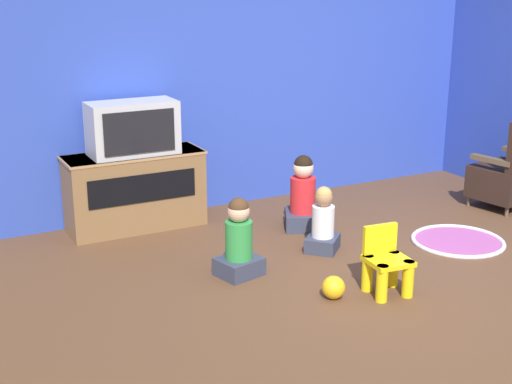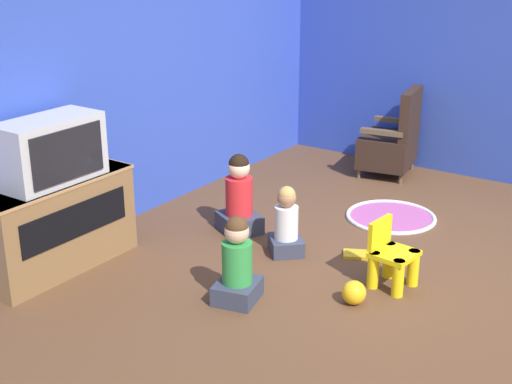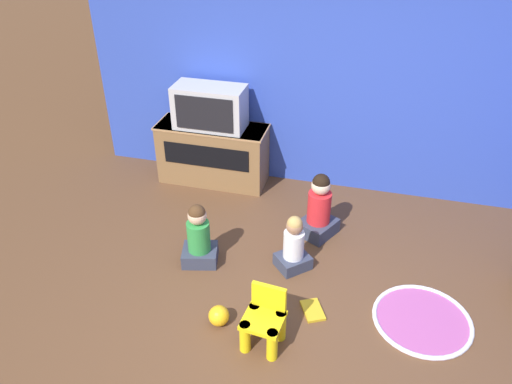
{
  "view_description": "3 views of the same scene",
  "coord_description": "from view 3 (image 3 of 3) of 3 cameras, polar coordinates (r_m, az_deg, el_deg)",
  "views": [
    {
      "loc": [
        -3.46,
        -4.01,
        2.24
      ],
      "look_at": [
        -1.09,
        0.54,
        0.69
      ],
      "focal_mm": 50.0,
      "sensor_mm": 36.0,
      "label": 1
    },
    {
      "loc": [
        -4.79,
        -2.01,
        2.45
      ],
      "look_at": [
        -0.84,
        0.72,
        0.69
      ],
      "focal_mm": 50.0,
      "sensor_mm": 36.0,
      "label": 2
    },
    {
      "loc": [
        0.26,
        -2.75,
        3.13
      ],
      "look_at": [
        -0.65,
        0.67,
        0.85
      ],
      "focal_mm": 35.0,
      "sensor_mm": 36.0,
      "label": 3
    }
  ],
  "objects": [
    {
      "name": "child_watching_right",
      "position": [
        4.6,
        4.32,
        -6.17
      ],
      "size": [
        0.38,
        0.38,
        0.57
      ],
      "rotation": [
        0.0,
        0.0,
        0.76
      ],
      "color": "#33384C",
      "rests_on": "ground_plane"
    },
    {
      "name": "wall_back",
      "position": [
        5.48,
        9.01,
        13.1
      ],
      "size": [
        5.52,
        0.12,
        2.64
      ],
      "color": "#2D47B2",
      "rests_on": "ground_plane"
    },
    {
      "name": "television",
      "position": [
        5.58,
        -5.3,
        9.64
      ],
      "size": [
        0.79,
        0.39,
        0.48
      ],
      "color": "#B7B7BC",
      "rests_on": "tv_cabinet"
    },
    {
      "name": "tv_cabinet",
      "position": [
        5.85,
        -4.94,
        4.48
      ],
      "size": [
        1.27,
        0.47,
        0.71
      ],
      "color": "brown",
      "rests_on": "ground_plane"
    },
    {
      "name": "child_watching_left",
      "position": [
        4.66,
        -6.56,
        -5.23
      ],
      "size": [
        0.38,
        0.35,
        0.64
      ],
      "rotation": [
        0.0,
        0.0,
        0.24
      ],
      "color": "#33384C",
      "rests_on": "ground_plane"
    },
    {
      "name": "yellow_kid_chair",
      "position": [
        3.96,
        0.92,
        -14.75
      ],
      "size": [
        0.33,
        0.32,
        0.5
      ],
      "rotation": [
        0.0,
        0.0,
        -0.1
      ],
      "color": "yellow",
      "rests_on": "ground_plane"
    },
    {
      "name": "play_mat",
      "position": [
        4.47,
        18.47,
        -13.69
      ],
      "size": [
        0.82,
        0.82,
        0.04
      ],
      "color": "#A54C8C",
      "rests_on": "ground_plane"
    },
    {
      "name": "ground_plane",
      "position": [
        4.17,
        6.53,
        -16.04
      ],
      "size": [
        30.0,
        30.0,
        0.0
      ],
      "primitive_type": "plane",
      "color": "brown"
    },
    {
      "name": "toy_ball",
      "position": [
        4.19,
        -4.27,
        -13.92
      ],
      "size": [
        0.17,
        0.17,
        0.17
      ],
      "color": "yellow",
      "rests_on": "ground_plane"
    },
    {
      "name": "book",
      "position": [
        4.35,
        6.5,
        -13.28
      ],
      "size": [
        0.25,
        0.29,
        0.02
      ],
      "rotation": [
        0.0,
        0.0,
        2.04
      ],
      "color": "gold",
      "rests_on": "ground_plane"
    },
    {
      "name": "child_watching_center",
      "position": [
        5.0,
        7.21,
        -1.94
      ],
      "size": [
        0.44,
        0.46,
        0.7
      ],
      "rotation": [
        0.0,
        0.0,
        1.09
      ],
      "color": "#33384C",
      "rests_on": "ground_plane"
    }
  ]
}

